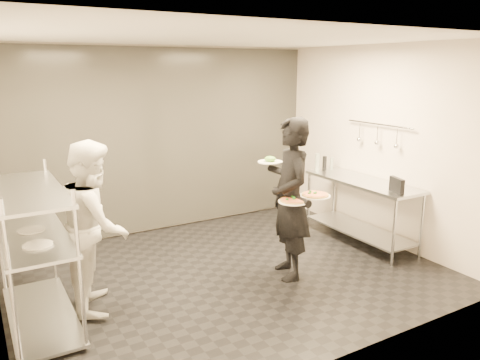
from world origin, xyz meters
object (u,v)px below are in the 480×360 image
pass_rack (34,248)px  pos_monitor (397,185)px  bottle_dark (325,163)px  bottle_green (318,162)px  pizza_plate_near (293,201)px  salad_plate (270,160)px  pizza_plate_far (315,195)px  prep_counter (361,200)px  chef (95,225)px  bottle_clear (332,163)px  waiter (290,199)px

pass_rack → pos_monitor: pass_rack is taller
bottle_dark → bottle_green: bearing=180.0°
bottle_green → bottle_dark: size_ratio=1.26×
pizza_plate_near → salad_plate: 0.63m
pass_rack → pizza_plate_far: size_ratio=4.48×
salad_plate → pos_monitor: 1.69m
prep_counter → chef: size_ratio=1.01×
bottle_green → chef: bearing=-167.9°
salad_plate → bottle_clear: size_ratio=1.67×
pass_rack → waiter: waiter is taller
prep_counter → pos_monitor: pos_monitor is taller
bottle_green → salad_plate: bearing=-148.9°
pos_monitor → pizza_plate_far: bearing=-168.3°
pos_monitor → bottle_green: (-0.04, 1.52, 0.04)m
waiter → pizza_plate_near: size_ratio=5.74×
bottle_dark → bottle_clear: bearing=0.0°
pos_monitor → waiter: bearing=-175.1°
salad_plate → bottle_dark: salad_plate is taller
chef → pos_monitor: bearing=-85.1°
pass_rack → pizza_plate_near: bearing=-12.7°
bottle_green → bottle_dark: bottle_green is taller
pizza_plate_far → bottle_dark: size_ratio=1.65×
waiter → chef: size_ratio=1.08×
bottle_dark → waiter: bearing=-141.9°
pizza_plate_near → salad_plate: salad_plate is taller
pizza_plate_far → bottle_clear: 2.03m
prep_counter → chef: chef is taller
salad_plate → pos_monitor: salad_plate is taller
chef → bottle_clear: 3.93m
pos_monitor → prep_counter: bearing=97.8°
pos_monitor → bottle_green: size_ratio=1.01×
pass_rack → salad_plate: pass_rack is taller
prep_counter → bottle_green: 0.92m
chef → bottle_green: bearing=-61.2°
pass_rack → pizza_plate_far: pass_rack is taller
prep_counter → pos_monitor: (-0.12, -0.72, 0.39)m
prep_counter → salad_plate: salad_plate is taller
pizza_plate_near → bottle_clear: 2.27m
pizza_plate_near → pos_monitor: size_ratio=1.22×
chef → salad_plate: size_ratio=5.92×
waiter → salad_plate: 0.53m
bottle_dark → chef: bearing=-168.4°
waiter → bottle_clear: bearing=142.9°
waiter → chef: bearing=-84.1°
prep_counter → pizza_plate_far: pizza_plate_far is taller
pizza_plate_near → chef: bearing=162.8°
pass_rack → pos_monitor: 4.28m
prep_counter → waiter: size_ratio=0.93×
chef → bottle_clear: (3.86, 0.76, 0.12)m
waiter → pizza_plate_far: (0.21, -0.20, 0.07)m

